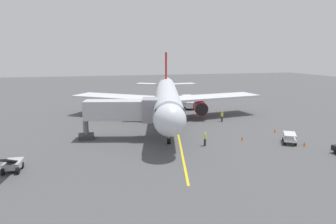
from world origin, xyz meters
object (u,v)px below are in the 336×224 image
Objects in this scene: ground_crew_wing_walker at (182,125)px; ground_crew_loader at (222,116)px; baggage_cart_near_nose at (289,138)px; belt_loader_starboard_side at (12,164)px; airplane at (167,97)px; jet_bridge at (128,111)px; box_truck_rear_apron at (188,102)px; safety_cone_wing_port at (19,159)px; ground_crew_marshaller at (205,139)px; safety_cone_wing_starboard at (275,130)px; safety_cone_nose_left at (304,144)px; safety_cone_nose_right at (242,138)px.

ground_crew_loader is at bearing -155.07° from ground_crew_wing_walker.
baggage_cart_near_nose is 31.74m from belt_loader_starboard_side.
airplane reaches higher than jet_bridge.
ground_crew_wing_walker is at bearing -152.11° from belt_loader_starboard_side.
box_truck_rear_apron is 8.59× the size of safety_cone_wing_port.
ground_crew_marshaller is 0.58× the size of baggage_cart_near_nose.
ground_crew_loader is 0.37× the size of belt_loader_starboard_side.
safety_cone_wing_starboard is (-12.99, 11.99, -3.73)m from airplane.
airplane is at bearing -142.10° from safety_cone_wing_port.
airplane is 72.53× the size of safety_cone_nose_left.
ground_crew_loader is at bearing -159.66° from jet_bridge.
safety_cone_nose_left is 1.00× the size of safety_cone_nose_right.
baggage_cart_near_nose is at bearing 102.49° from ground_crew_loader.
baggage_cart_near_nose is at bearing 151.71° from safety_cone_nose_right.
safety_cone_wing_port is (20.14, 15.68, -3.73)m from airplane.
jet_bridge is 20.88× the size of safety_cone_wing_starboard.
safety_cone_wing_port is (20.41, 8.23, -0.61)m from ground_crew_wing_walker.
safety_cone_wing_port is (20.96, 0.31, -0.61)m from ground_crew_marshaller.
safety_cone_nose_right is at bearing 161.97° from jet_bridge.
jet_bridge is 10.78m from ground_crew_marshaller.
airplane is at bearing -22.68° from ground_crew_loader.
jet_bridge is at bearing -6.28° from safety_cone_wing_starboard.
safety_cone_nose_left is (-20.48, 8.95, -3.49)m from jet_bridge.
safety_cone_nose_right is at bearing -177.17° from safety_cone_wing_port.
jet_bridge is (7.88, 9.69, -0.24)m from airplane.
airplane is 18.06m from safety_cone_wing_starboard.
safety_cone_nose_right is at bearing -28.29° from baggage_cart_near_nose.
baggage_cart_near_nose is 5.36× the size of safety_cone_wing_port.
jet_bridge reaches higher than safety_cone_wing_port.
airplane reaches higher than ground_crew_marshaller.
airplane is 8.62× the size of belt_loader_starboard_side.
ground_crew_wing_walker reaches higher than safety_cone_wing_port.
safety_cone_wing_starboard is at bearing 117.68° from ground_crew_loader.
ground_crew_marshaller reaches higher than safety_cone_nose_right.
baggage_cart_near_nose is (-19.46, 7.42, -3.11)m from jet_bridge.
ground_crew_marshaller is 5.78m from safety_cone_nose_right.
airplane is at bearing -129.13° from jet_bridge.
safety_cone_wing_port is at bearing 0.83° from ground_crew_marshaller.
box_truck_rear_apron reaches higher than ground_crew_marshaller.
box_truck_rear_apron is (4.49, -26.68, 0.73)m from baggage_cart_near_nose.
ground_crew_wing_walker is 9.31m from safety_cone_nose_right.
safety_cone_nose_left is (-5.51, 28.21, -1.11)m from box_truck_rear_apron.
safety_cone_nose_right is (2.11, 10.78, -0.61)m from ground_crew_loader.
safety_cone_wing_port is (0.01, -2.57, -0.44)m from belt_loader_starboard_side.
safety_cone_wing_port is (26.61, 1.31, 0.00)m from safety_cone_nose_right.
airplane is 3.47× the size of jet_bridge.
ground_crew_loader is 3.11× the size of safety_cone_nose_right.
baggage_cart_near_nose is 5.36× the size of safety_cone_nose_right.
airplane is 25.80m from safety_cone_wing_port.
ground_crew_marshaller reaches higher than baggage_cart_near_nose.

